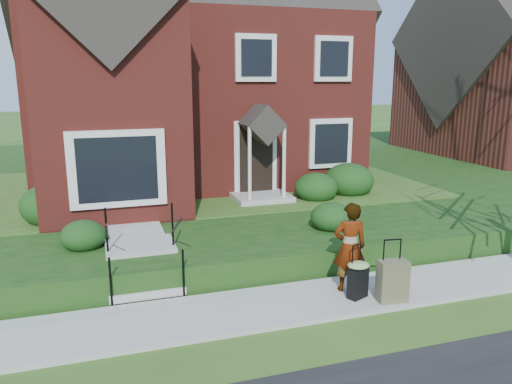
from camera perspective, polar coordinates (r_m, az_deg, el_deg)
name	(u,v)px	position (r m, az deg, el deg)	size (l,w,h in m)	color
ground	(293,305)	(9.38, 4.22, -12.76)	(120.00, 120.00, 0.00)	#2D5119
sidewalk	(293,303)	(9.36, 4.22, -12.54)	(60.00, 1.60, 0.08)	#9E9B93
terrace	(284,172)	(20.41, 3.23, 2.31)	(44.00, 20.00, 0.60)	#12380F
walkway	(131,214)	(13.29, -14.11, -2.42)	(1.20, 6.00, 0.06)	#9E9B93
main_house	(183,41)	(17.72, -8.34, 16.71)	(10.40, 10.20, 9.40)	maroon
front_steps	(143,261)	(10.33, -12.82, -7.71)	(1.40, 2.02, 1.50)	#9E9B93
foundation_shrubs	(229,192)	(13.36, -3.15, 0.00)	(9.86, 4.33, 1.09)	black
woman	(350,247)	(9.62, 10.67, -6.20)	(0.63, 0.41, 1.73)	#999999
suitcase_black	(358,277)	(9.49, 11.59, -9.55)	(0.52, 0.48, 1.02)	black
suitcase_olive	(392,281)	(9.50, 15.33, -9.77)	(0.57, 0.36, 1.16)	brown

